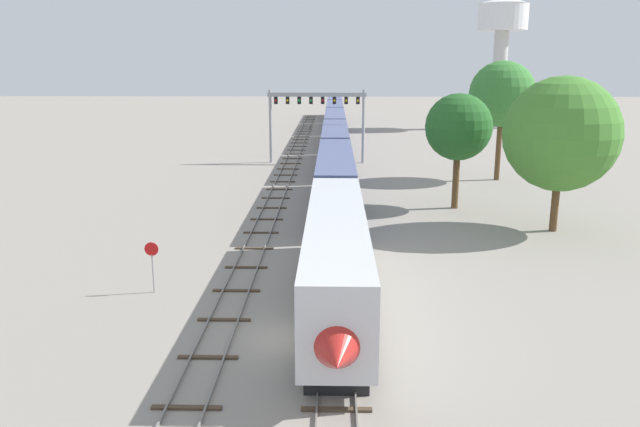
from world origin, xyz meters
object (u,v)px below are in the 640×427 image
at_px(trackside_tree_left, 459,127).
at_px(trackside_tree_right, 561,134).
at_px(trackside_tree_mid, 502,94).
at_px(water_tower, 502,27).
at_px(passenger_train, 335,135).
at_px(signal_gantry, 317,109).
at_px(stop_sign, 152,260).

relative_size(trackside_tree_left, trackside_tree_right, 0.86).
bearing_deg(trackside_tree_mid, water_tower, 76.04).
distance_m(water_tower, trackside_tree_left, 70.53).
xyz_separation_m(passenger_train, trackside_tree_left, (10.34, -32.20, 4.35)).
distance_m(signal_gantry, trackside_tree_left, 27.58).
xyz_separation_m(passenger_train, trackside_tree_right, (16.32, -39.57, 4.64)).
relative_size(passenger_train, signal_gantry, 10.74).
bearing_deg(stop_sign, trackside_tree_left, 45.63).
bearing_deg(trackside_tree_right, trackside_tree_mid, 87.18).
height_order(trackside_tree_left, trackside_tree_mid, trackside_tree_mid).
bearing_deg(signal_gantry, trackside_tree_right, -59.81).
xyz_separation_m(trackside_tree_left, trackside_tree_right, (5.97, -7.38, 0.29)).
distance_m(passenger_train, trackside_tree_right, 43.05).
xyz_separation_m(trackside_tree_left, trackside_tree_mid, (7.00, 13.40, 2.05)).
bearing_deg(signal_gantry, trackside_tree_left, -62.83).
xyz_separation_m(signal_gantry, stop_sign, (-7.75, -45.34, -4.78)).
bearing_deg(trackside_tree_right, trackside_tree_left, 128.99).
relative_size(water_tower, trackside_tree_mid, 1.90).
distance_m(passenger_train, trackside_tree_mid, 26.36).
bearing_deg(passenger_train, trackside_tree_left, -72.19).
bearing_deg(trackside_tree_mid, trackside_tree_right, -92.82).
height_order(water_tower, trackside_tree_mid, water_tower).
height_order(passenger_train, trackside_tree_mid, trackside_tree_mid).
height_order(signal_gantry, trackside_tree_mid, trackside_tree_mid).
height_order(passenger_train, trackside_tree_left, trackside_tree_left).
relative_size(water_tower, stop_sign, 8.22).
relative_size(stop_sign, trackside_tree_right, 0.25).
relative_size(water_tower, trackside_tree_right, 2.07).
bearing_deg(trackside_tree_right, water_tower, 79.10).
relative_size(passenger_train, trackside_tree_mid, 10.43).
bearing_deg(water_tower, trackside_tree_right, -100.90).
relative_size(stop_sign, trackside_tree_left, 0.29).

